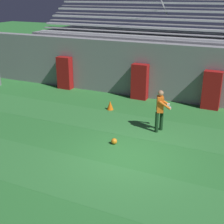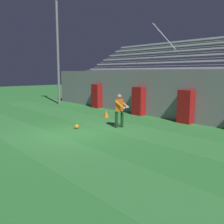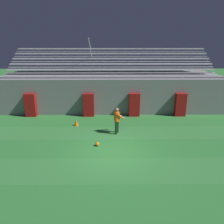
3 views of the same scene
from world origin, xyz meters
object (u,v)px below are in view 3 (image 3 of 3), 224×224
at_px(padding_pillar_far_left, 31,105).
at_px(goalkeeper, 117,119).
at_px(padding_pillar_gate_right, 134,105).
at_px(traffic_cone, 76,123).
at_px(padding_pillar_gate_left, 89,105).
at_px(padding_pillar_far_right, 180,105).
at_px(soccer_ball, 97,144).

xyz_separation_m(padding_pillar_far_left, goalkeeper, (6.53, -3.46, 0.06)).
bearing_deg(padding_pillar_gate_right, padding_pillar_far_left, 180.00).
bearing_deg(padding_pillar_far_left, goalkeeper, -27.92).
bearing_deg(traffic_cone, padding_pillar_gate_left, 71.71).
relative_size(padding_pillar_far_right, soccer_ball, 8.16).
bearing_deg(padding_pillar_gate_left, soccer_ball, -79.88).
relative_size(padding_pillar_far_left, padding_pillar_far_right, 1.00).
bearing_deg(goalkeeper, soccer_ball, -122.73).
bearing_deg(padding_pillar_far_left, padding_pillar_gate_left, 0.00).
xyz_separation_m(padding_pillar_gate_right, traffic_cone, (-4.20, -2.08, -0.69)).
relative_size(padding_pillar_gate_right, goalkeeper, 1.07).
relative_size(padding_pillar_gate_left, padding_pillar_far_left, 1.00).
bearing_deg(padding_pillar_far_right, padding_pillar_gate_left, 180.00).
xyz_separation_m(padding_pillar_gate_right, soccer_ball, (-2.57, -5.24, -0.79)).
relative_size(padding_pillar_far_left, goalkeeper, 1.07).
relative_size(padding_pillar_gate_right, padding_pillar_far_left, 1.00).
relative_size(padding_pillar_gate_right, traffic_cone, 4.27).
xyz_separation_m(padding_pillar_gate_left, goalkeeper, (2.08, -3.46, 0.06)).
bearing_deg(padding_pillar_far_right, padding_pillar_far_left, 180.00).
xyz_separation_m(padding_pillar_gate_right, padding_pillar_far_right, (3.57, 0.00, 0.00)).
height_order(padding_pillar_far_left, goalkeeper, padding_pillar_far_left).
height_order(padding_pillar_gate_right, padding_pillar_far_left, same).
distance_m(padding_pillar_far_left, goalkeeper, 7.39).
xyz_separation_m(soccer_ball, traffic_cone, (-1.62, 3.16, 0.10)).
distance_m(padding_pillar_gate_right, padding_pillar_far_left, 7.96).
bearing_deg(padding_pillar_far_right, padding_pillar_gate_right, 180.00).
distance_m(padding_pillar_gate_left, soccer_ball, 5.38).
bearing_deg(padding_pillar_gate_left, padding_pillar_far_right, 0.00).
bearing_deg(traffic_cone, padding_pillar_far_left, 151.08).
xyz_separation_m(padding_pillar_far_left, soccer_ball, (5.39, -5.24, -0.79)).
bearing_deg(soccer_ball, padding_pillar_far_left, 135.82).
height_order(padding_pillar_gate_right, traffic_cone, padding_pillar_gate_right).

